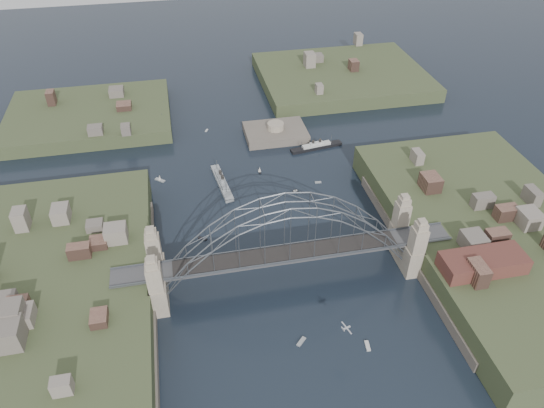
{
  "coord_description": "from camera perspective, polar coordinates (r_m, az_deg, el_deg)",
  "views": [
    {
      "loc": [
        -21.7,
        -87.64,
        93.5
      ],
      "look_at": [
        0.0,
        18.0,
        10.0
      ],
      "focal_mm": 33.44,
      "sensor_mm": 36.0,
      "label": 1
    }
  ],
  "objects": [
    {
      "name": "finger_pier",
      "position": [
        125.91,
        22.84,
        -13.85
      ],
      "size": [
        4.0,
        22.0,
        1.4
      ],
      "primitive_type": "cube",
      "color": "#434345",
      "rests_on": "ground"
    },
    {
      "name": "headland_ne",
      "position": [
        229.8,
        7.84,
        13.6
      ],
      "size": [
        70.0,
        55.0,
        9.5
      ],
      "primitive_type": "cube",
      "color": "#394425",
      "rests_on": "ground"
    },
    {
      "name": "small_boat_f",
      "position": [
        165.98,
        -1.41,
        3.86
      ],
      "size": [
        1.06,
        1.85,
        2.38
      ],
      "color": "silver",
      "rests_on": "ground"
    },
    {
      "name": "ground",
      "position": [
        129.98,
        1.61,
        -8.27
      ],
      "size": [
        500.0,
        500.0,
        0.0
      ],
      "primitive_type": "plane",
      "color": "black",
      "rests_on": "ground"
    },
    {
      "name": "headland_nw",
      "position": [
        207.65,
        -19.76,
        8.83
      ],
      "size": [
        60.0,
        45.0,
        9.0
      ],
      "primitive_type": "cube",
      "color": "#394425",
      "rests_on": "ground"
    },
    {
      "name": "aeroplane",
      "position": [
        109.71,
        8.3,
        -13.67
      ],
      "size": [
        2.03,
        3.59,
        0.53
      ],
      "color": "silver"
    },
    {
      "name": "shore_east",
      "position": [
        149.34,
        23.65,
        -3.87
      ],
      "size": [
        50.5,
        90.0,
        12.0
      ],
      "color": "#394425",
      "rests_on": "ground"
    },
    {
      "name": "wharf_shed",
      "position": [
        129.28,
        22.67,
        -6.11
      ],
      "size": [
        20.0,
        8.0,
        4.0
      ],
      "primitive_type": "cube",
      "color": "#592D26",
      "rests_on": "shore_east"
    },
    {
      "name": "small_boat_g",
      "position": [
        118.14,
        10.7,
        -15.43
      ],
      "size": [
        1.21,
        2.76,
        0.45
      ],
      "color": "silver",
      "rests_on": "ground"
    },
    {
      "name": "fort_island",
      "position": [
        186.53,
        0.4,
        7.54
      ],
      "size": [
        22.0,
        16.0,
        9.4
      ],
      "color": "#5B5247",
      "rests_on": "ground"
    },
    {
      "name": "small_boat_c",
      "position": [
        117.08,
        3.31,
        -15.22
      ],
      "size": [
        2.59,
        2.58,
        0.45
      ],
      "color": "silver",
      "rests_on": "ground"
    },
    {
      "name": "small_boat_e",
      "position": [
        166.22,
        -12.53,
        2.78
      ],
      "size": [
        3.45,
        3.25,
        2.38
      ],
      "color": "silver",
      "rests_on": "ground"
    },
    {
      "name": "small_boat_i",
      "position": [
        143.72,
        11.72,
        -3.65
      ],
      "size": [
        2.55,
        1.25,
        1.43
      ],
      "color": "silver",
      "rests_on": "ground"
    },
    {
      "name": "small_boat_d",
      "position": [
        162.25,
        5.21,
        2.45
      ],
      "size": [
        2.07,
        0.82,
        0.45
      ],
      "color": "silver",
      "rests_on": "ground"
    },
    {
      "name": "small_boat_a",
      "position": [
        141.71,
        -7.83,
        -3.89
      ],
      "size": [
        2.55,
        2.14,
        0.45
      ],
      "color": "silver",
      "rests_on": "ground"
    },
    {
      "name": "shore_west",
      "position": [
        131.64,
        -23.95,
        -10.6
      ],
      "size": [
        50.5,
        90.0,
        12.0
      ],
      "color": "#394425",
      "rests_on": "ground"
    },
    {
      "name": "naval_cruiser_far",
      "position": [
        201.08,
        -12.06,
        9.47
      ],
      "size": [
        4.16,
        17.26,
        5.77
      ],
      "color": "#94999C",
      "rests_on": "ground"
    },
    {
      "name": "small_boat_b",
      "position": [
        157.47,
        2.63,
        1.41
      ],
      "size": [
        2.04,
        0.79,
        1.43
      ],
      "color": "silver",
      "rests_on": "ground"
    },
    {
      "name": "naval_cruiser_near",
      "position": [
        161.09,
        -5.67,
        2.46
      ],
      "size": [
        5.03,
        19.95,
        5.93
      ],
      "color": "#94999C",
      "rests_on": "ground"
    },
    {
      "name": "ocean_liner",
      "position": [
        179.44,
        5.01,
        6.46
      ],
      "size": [
        19.03,
        5.41,
        4.63
      ],
      "color": "black",
      "rests_on": "ground"
    },
    {
      "name": "small_boat_h",
      "position": [
        191.27,
        -7.36,
        8.21
      ],
      "size": [
        1.38,
        1.86,
        0.45
      ],
      "color": "silver",
      "rests_on": "ground"
    },
    {
      "name": "bridge",
      "position": [
        121.42,
        1.71,
        -4.23
      ],
      "size": [
        84.0,
        13.8,
        24.6
      ],
      "color": "#434345",
      "rests_on": "ground"
    }
  ]
}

